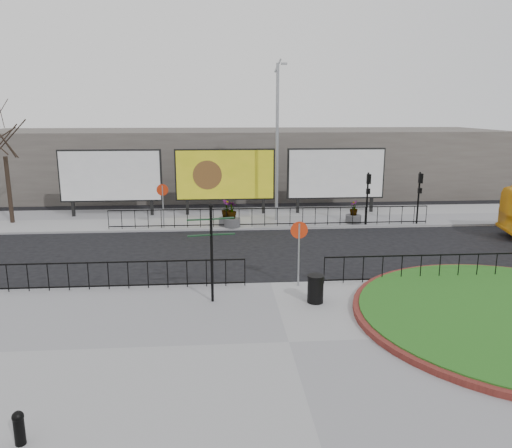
{
  "coord_description": "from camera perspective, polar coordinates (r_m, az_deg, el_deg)",
  "views": [
    {
      "loc": [
        -1.93,
        -17.98,
        6.6
      ],
      "look_at": [
        -0.38,
        2.43,
        1.87
      ],
      "focal_mm": 35.0,
      "sensor_mm": 36.0,
      "label": 1
    }
  ],
  "objects": [
    {
      "name": "bollard",
      "position": [
        11.56,
        -25.47,
        -20.15
      ],
      "size": [
        0.23,
        0.23,
        0.73
      ],
      "color": "black",
      "rests_on": "pavement_near"
    },
    {
      "name": "fingerpost_sign",
      "position": [
        16.84,
        -5.12,
        -2.23
      ],
      "size": [
        1.61,
        0.5,
        3.42
      ],
      "rotation": [
        0.0,
        0.0,
        0.1
      ],
      "color": "black",
      "rests_on": "pavement_near"
    },
    {
      "name": "speed_sign_far",
      "position": [
        27.95,
        -10.62,
        3.14
      ],
      "size": [
        0.64,
        0.07,
        2.47
      ],
      "color": "gray",
      "rests_on": "pavement_far"
    },
    {
      "name": "tree_left",
      "position": [
        31.99,
        -26.67,
        6.29
      ],
      "size": [
        2.0,
        2.0,
        7.0
      ],
      "primitive_type": null,
      "color": "#2D2119",
      "rests_on": "pavement_far"
    },
    {
      "name": "railing_near_right",
      "position": [
        20.46,
        20.26,
        -4.67
      ],
      "size": [
        9.0,
        0.1,
        1.1
      ],
      "primitive_type": null,
      "color": "black",
      "rests_on": "pavement_near"
    },
    {
      "name": "building_backdrop",
      "position": [
        40.23,
        -1.6,
        7.16
      ],
      "size": [
        40.0,
        10.0,
        5.0
      ],
      "primitive_type": "cube",
      "color": "#5C5651",
      "rests_on": "ground"
    },
    {
      "name": "signal_pole_a",
      "position": [
        28.94,
        12.66,
        3.74
      ],
      "size": [
        0.22,
        0.26,
        3.0
      ],
      "color": "black",
      "rests_on": "pavement_far"
    },
    {
      "name": "billboard_left",
      "position": [
        31.89,
        -16.28,
        5.28
      ],
      "size": [
        6.2,
        0.31,
        4.1
      ],
      "color": "black",
      "rests_on": "pavement_far"
    },
    {
      "name": "billboard_right",
      "position": [
        32.08,
        9.12,
        5.68
      ],
      "size": [
        6.2,
        0.31,
        4.1
      ],
      "color": "black",
      "rests_on": "pavement_far"
    },
    {
      "name": "planter_b",
      "position": [
        28.02,
        -2.77,
        0.77
      ],
      "size": [
        0.92,
        0.92,
        1.46
      ],
      "color": "#4C4C4F",
      "rests_on": "pavement_far"
    },
    {
      "name": "speed_sign_near",
      "position": [
        18.43,
        4.94,
        -1.76
      ],
      "size": [
        0.64,
        0.07,
        2.47
      ],
      "color": "gray",
      "rests_on": "pavement_near"
    },
    {
      "name": "pavement_near",
      "position": [
        14.66,
        3.77,
        -13.52
      ],
      "size": [
        30.0,
        10.0,
        0.12
      ],
      "primitive_type": "cube",
      "color": "gray",
      "rests_on": "ground"
    },
    {
      "name": "lamp_post",
      "position": [
        29.23,
        2.44,
        9.52
      ],
      "size": [
        0.74,
        0.18,
        9.23
      ],
      "color": "gray",
      "rests_on": "pavement_far"
    },
    {
      "name": "billboard_mid",
      "position": [
        31.21,
        -3.55,
        5.62
      ],
      "size": [
        6.2,
        0.31,
        4.1
      ],
      "color": "black",
      "rests_on": "pavement_far"
    },
    {
      "name": "railing_near_left",
      "position": [
        19.08,
        -16.52,
        -5.65
      ],
      "size": [
        10.0,
        0.1,
        1.1
      ],
      "primitive_type": null,
      "color": "black",
      "rests_on": "pavement_near"
    },
    {
      "name": "litter_bin",
      "position": [
        17.29,
        6.81,
        -7.36
      ],
      "size": [
        0.59,
        0.59,
        0.97
      ],
      "color": "black",
      "rests_on": "pavement_near"
    },
    {
      "name": "pavement_far",
      "position": [
        30.74,
        -0.66,
        0.73
      ],
      "size": [
        44.0,
        6.0,
        0.12
      ],
      "primitive_type": "cube",
      "color": "gray",
      "rests_on": "ground"
    },
    {
      "name": "ground",
      "position": [
        19.25,
        1.68,
        -7.05
      ],
      "size": [
        90.0,
        90.0,
        0.0
      ],
      "primitive_type": "plane",
      "color": "black",
      "rests_on": "ground"
    },
    {
      "name": "signal_pole_b",
      "position": [
        29.95,
        18.17,
        3.72
      ],
      "size": [
        0.22,
        0.26,
        3.0
      ],
      "color": "black",
      "rests_on": "pavement_far"
    },
    {
      "name": "planter_c",
      "position": [
        29.52,
        11.07,
        1.01
      ],
      "size": [
        0.9,
        0.9,
        1.33
      ],
      "color": "#4C4C4F",
      "rests_on": "pavement_far"
    },
    {
      "name": "planter_a",
      "position": [
        28.33,
        -3.39,
        0.99
      ],
      "size": [
        0.89,
        0.89,
        1.49
      ],
      "color": "#4C4C4F",
      "rests_on": "pavement_far"
    },
    {
      "name": "railing_far",
      "position": [
        28.07,
        1.73,
        0.81
      ],
      "size": [
        18.0,
        0.1,
        1.1
      ],
      "primitive_type": null,
      "color": "black",
      "rests_on": "pavement_far"
    }
  ]
}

